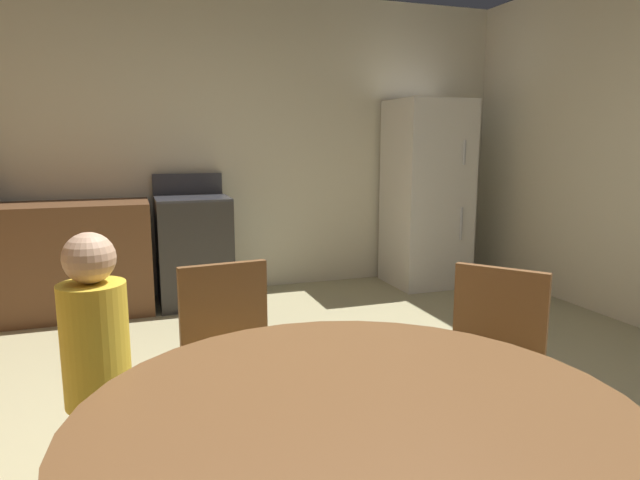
{
  "coord_description": "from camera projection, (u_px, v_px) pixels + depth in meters",
  "views": [
    {
      "loc": [
        -0.8,
        -1.96,
        1.38
      ],
      "look_at": [
        0.1,
        0.65,
        0.89
      ],
      "focal_mm": 31.13,
      "sensor_mm": 36.0,
      "label": 1
    }
  ],
  "objects": [
    {
      "name": "chair_north",
      "position": [
        232.0,
        355.0,
        2.31
      ],
      "size": [
        0.44,
        0.44,
        0.87
      ],
      "rotation": [
        0.0,
        0.0,
        4.81
      ],
      "color": "brown",
      "rests_on": "ground"
    },
    {
      "name": "kitchen_counter",
      "position": [
        19.0,
        263.0,
        4.3
      ],
      "size": [
        1.97,
        0.6,
        0.9
      ],
      "primitive_type": "cube",
      "color": "brown",
      "rests_on": "ground"
    },
    {
      "name": "person_child",
      "position": [
        98.0,
        381.0,
        1.88
      ],
      "size": [
        0.31,
        0.31,
        1.09
      ],
      "rotation": [
        0.0,
        0.0,
        5.35
      ],
      "color": "#665B51",
      "rests_on": "ground"
    },
    {
      "name": "wall_back",
      "position": [
        219.0,
        145.0,
        5.04
      ],
      "size": [
        5.84,
        0.12,
        2.7
      ],
      "primitive_type": "cube",
      "color": "beige",
      "rests_on": "ground"
    },
    {
      "name": "dining_table",
      "position": [
        359.0,
        471.0,
        1.31
      ],
      "size": [
        1.34,
        1.34,
        0.76
      ],
      "color": "brown",
      "rests_on": "ground"
    },
    {
      "name": "refrigerator",
      "position": [
        426.0,
        194.0,
        5.32
      ],
      "size": [
        0.68,
        0.68,
        1.76
      ],
      "color": "silver",
      "rests_on": "ground"
    },
    {
      "name": "ground_plane",
      "position": [
        348.0,
        475.0,
        2.32
      ],
      "size": [
        14.0,
        14.0,
        0.0
      ],
      "primitive_type": "plane",
      "color": "tan"
    },
    {
      "name": "oven_range",
      "position": [
        194.0,
        250.0,
        4.73
      ],
      "size": [
        0.6,
        0.6,
        1.1
      ],
      "color": "#2D2B28",
      "rests_on": "ground"
    },
    {
      "name": "chair_northeast",
      "position": [
        489.0,
        362.0,
        2.23
      ],
      "size": [
        0.56,
        0.56,
        0.87
      ],
      "rotation": [
        0.0,
        0.0,
        3.81
      ],
      "color": "brown",
      "rests_on": "ground"
    }
  ]
}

